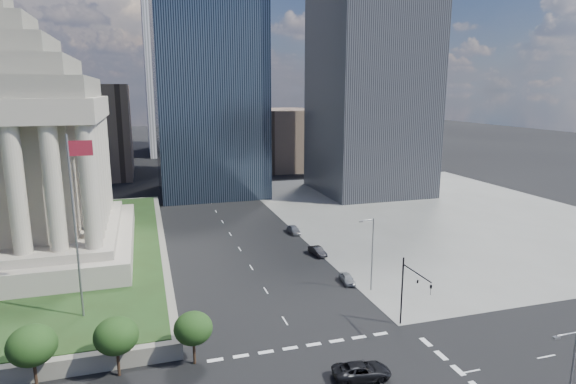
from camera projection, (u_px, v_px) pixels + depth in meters
name	position (u px, v px, depth m)	size (l,w,h in m)	color
ground	(202.00, 189.00, 130.79)	(500.00, 500.00, 0.00)	black
sidewalk_ne	(433.00, 211.00, 106.34)	(68.00, 90.00, 0.03)	slate
flagpole	(76.00, 217.00, 50.72)	(2.52, 0.24, 20.00)	slate
midrise_glass	(208.00, 75.00, 120.47)	(26.00, 26.00, 60.00)	black
building_filler_ne	(284.00, 138.00, 165.87)	(20.00, 30.00, 20.00)	brown
building_filler_nw	(90.00, 131.00, 147.50)	(24.00, 30.00, 28.00)	brown
traffic_signal_ne	(411.00, 287.00, 52.41)	(0.30, 5.74, 8.00)	black
street_lamp_north	(371.00, 250.00, 63.15)	(2.13, 0.22, 10.00)	slate
pickup_truck	(362.00, 371.00, 44.55)	(5.48, 2.53, 1.52)	black
parked_sedan_near	(347.00, 278.00, 66.76)	(1.52, 3.77, 1.29)	gray
parked_sedan_mid	(317.00, 251.00, 77.96)	(4.19, 1.46, 1.38)	black
parked_sedan_far	(294.00, 229.00, 89.95)	(4.33, 1.74, 1.47)	slate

